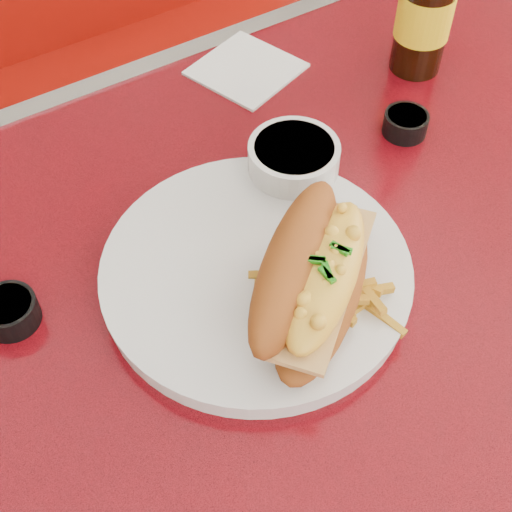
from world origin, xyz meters
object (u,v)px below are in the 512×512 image
fork (316,269)px  gravy_ramekin (293,164)px  booth_bench_far (93,151)px  diner_table (325,344)px  sauce_cup_left (9,311)px  dinner_plate (256,273)px  mac_hoagie (313,276)px  sauce_cup_right (406,123)px

fork → gravy_ramekin: bearing=-58.4°
booth_bench_far → fork: 0.96m
diner_table → sauce_cup_left: bearing=160.2°
diner_table → dinner_plate: (-0.08, 0.02, 0.17)m
mac_hoagie → gravy_ramekin: bearing=22.6°
dinner_plate → sauce_cup_left: 0.24m
diner_table → mac_hoagie: 0.23m
diner_table → fork: 0.19m
dinner_plate → fork: bearing=-34.9°
fork → gravy_ramekin: (0.06, 0.13, 0.01)m
diner_table → booth_bench_far: bearing=90.0°
diner_table → dinner_plate: size_ratio=3.81×
mac_hoagie → fork: bearing=8.5°
sauce_cup_right → booth_bench_far: bearing=105.1°
fork → sauce_cup_left: bearing=32.9°
booth_bench_far → mac_hoagie: size_ratio=5.30×
mac_hoagie → sauce_cup_right: 0.30m
dinner_plate → booth_bench_far: bearing=83.9°
booth_bench_far → mac_hoagie: (-0.06, -0.85, 0.54)m
dinner_plate → sauce_cup_right: 0.29m
diner_table → sauce_cup_left: size_ratio=17.57×
fork → sauce_cup_left: size_ratio=2.02×
gravy_ramekin → sauce_cup_left: gravy_ramekin is taller
dinner_plate → fork: 0.06m
gravy_ramekin → sauce_cup_left: 0.33m
sauce_cup_right → gravy_ramekin: bearing=179.6°
booth_bench_far → sauce_cup_right: 0.87m
fork → sauce_cup_left: 0.30m
diner_table → gravy_ramekin: gravy_ramekin is taller
sauce_cup_right → dinner_plate: bearing=-161.1°
booth_bench_far → dinner_plate: bearing=-96.1°
booth_bench_far → sauce_cup_right: bearing=-74.9°
sauce_cup_left → sauce_cup_right: 0.49m
sauce_cup_left → sauce_cup_right: size_ratio=1.24×
booth_bench_far → gravy_ramekin: 0.86m
dinner_plate → sauce_cup_left: sauce_cup_left is taller
diner_table → gravy_ramekin: 0.23m
diner_table → mac_hoagie: size_ratio=5.43×
mac_hoagie → gravy_ramekin: size_ratio=2.09×
diner_table → dinner_plate: 0.19m
dinner_plate → gravy_ramekin: bearing=40.9°
booth_bench_far → sauce_cup_left: bearing=-113.7°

